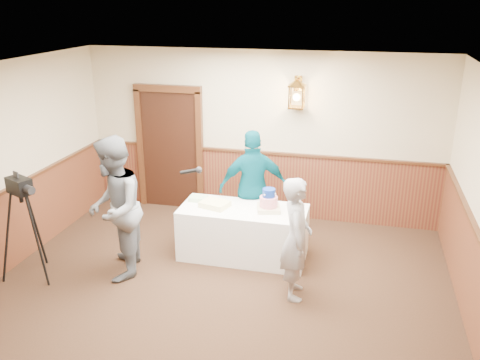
{
  "coord_description": "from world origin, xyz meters",
  "views": [
    {
      "loc": [
        1.62,
        -4.55,
        3.57
      ],
      "look_at": [
        0.09,
        1.7,
        1.25
      ],
      "focal_mm": 38.0,
      "sensor_mm": 36.0,
      "label": 1
    }
  ],
  "objects_px": {
    "interviewer": "(114,209)",
    "tiered_cake": "(269,202)",
    "baker": "(296,238)",
    "tv_camera_rig": "(27,234)",
    "display_table": "(243,232)",
    "sheet_cake_yellow": "(215,204)",
    "sheet_cake_green": "(198,198)",
    "assistant_p": "(253,187)"
  },
  "relations": [
    {
      "from": "assistant_p",
      "to": "sheet_cake_green",
      "type": "bearing_deg",
      "value": 7.53
    },
    {
      "from": "sheet_cake_green",
      "to": "interviewer",
      "type": "xyz_separation_m",
      "value": [
        -0.8,
        -1.05,
        0.19
      ]
    },
    {
      "from": "baker",
      "to": "tv_camera_rig",
      "type": "relative_size",
      "value": 1.11
    },
    {
      "from": "tiered_cake",
      "to": "sheet_cake_yellow",
      "type": "bearing_deg",
      "value": -176.22
    },
    {
      "from": "display_table",
      "to": "tv_camera_rig",
      "type": "bearing_deg",
      "value": -154.59
    },
    {
      "from": "sheet_cake_green",
      "to": "assistant_p",
      "type": "xyz_separation_m",
      "value": [
        0.74,
        0.39,
        0.1
      ]
    },
    {
      "from": "tiered_cake",
      "to": "interviewer",
      "type": "relative_size",
      "value": 0.2
    },
    {
      "from": "tiered_cake",
      "to": "sheet_cake_yellow",
      "type": "height_order",
      "value": "tiered_cake"
    },
    {
      "from": "sheet_cake_yellow",
      "to": "sheet_cake_green",
      "type": "distance_m",
      "value": 0.35
    },
    {
      "from": "baker",
      "to": "tv_camera_rig",
      "type": "height_order",
      "value": "baker"
    },
    {
      "from": "tiered_cake",
      "to": "assistant_p",
      "type": "distance_m",
      "value": 0.61
    },
    {
      "from": "display_table",
      "to": "tv_camera_rig",
      "type": "xyz_separation_m",
      "value": [
        -2.64,
        -1.25,
        0.26
      ]
    },
    {
      "from": "tv_camera_rig",
      "to": "baker",
      "type": "bearing_deg",
      "value": 30.86
    },
    {
      "from": "tiered_cake",
      "to": "sheet_cake_green",
      "type": "xyz_separation_m",
      "value": [
        -1.07,
        0.12,
        -0.1
      ]
    },
    {
      "from": "tiered_cake",
      "to": "interviewer",
      "type": "height_order",
      "value": "interviewer"
    },
    {
      "from": "sheet_cake_yellow",
      "to": "interviewer",
      "type": "relative_size",
      "value": 0.2
    },
    {
      "from": "tiered_cake",
      "to": "baker",
      "type": "bearing_deg",
      "value": -59.41
    },
    {
      "from": "sheet_cake_green",
      "to": "assistant_p",
      "type": "relative_size",
      "value": 0.15
    },
    {
      "from": "tiered_cake",
      "to": "interviewer",
      "type": "bearing_deg",
      "value": -153.75
    },
    {
      "from": "sheet_cake_yellow",
      "to": "tv_camera_rig",
      "type": "height_order",
      "value": "tv_camera_rig"
    },
    {
      "from": "sheet_cake_yellow",
      "to": "baker",
      "type": "distance_m",
      "value": 1.52
    },
    {
      "from": "interviewer",
      "to": "tiered_cake",
      "type": "bearing_deg",
      "value": 98.7
    },
    {
      "from": "interviewer",
      "to": "baker",
      "type": "relative_size",
      "value": 1.22
    },
    {
      "from": "baker",
      "to": "assistant_p",
      "type": "height_order",
      "value": "assistant_p"
    },
    {
      "from": "display_table",
      "to": "interviewer",
      "type": "bearing_deg",
      "value": -149.12
    },
    {
      "from": "sheet_cake_green",
      "to": "tv_camera_rig",
      "type": "bearing_deg",
      "value": -144.01
    },
    {
      "from": "tv_camera_rig",
      "to": "interviewer",
      "type": "bearing_deg",
      "value": 41.33
    },
    {
      "from": "sheet_cake_yellow",
      "to": "sheet_cake_green",
      "type": "bearing_deg",
      "value": 149.94
    },
    {
      "from": "tiered_cake",
      "to": "sheet_cake_yellow",
      "type": "relative_size",
      "value": 0.99
    },
    {
      "from": "interviewer",
      "to": "tv_camera_rig",
      "type": "height_order",
      "value": "interviewer"
    },
    {
      "from": "tiered_cake",
      "to": "sheet_cake_green",
      "type": "relative_size",
      "value": 1.49
    },
    {
      "from": "tiered_cake",
      "to": "tv_camera_rig",
      "type": "distance_m",
      "value": 3.26
    },
    {
      "from": "sheet_cake_yellow",
      "to": "tv_camera_rig",
      "type": "bearing_deg",
      "value": -151.26
    },
    {
      "from": "sheet_cake_green",
      "to": "baker",
      "type": "bearing_deg",
      "value": -31.91
    },
    {
      "from": "interviewer",
      "to": "tv_camera_rig",
      "type": "distance_m",
      "value": 1.21
    },
    {
      "from": "tv_camera_rig",
      "to": "assistant_p",
      "type": "bearing_deg",
      "value": 57.97
    },
    {
      "from": "baker",
      "to": "tv_camera_rig",
      "type": "distance_m",
      "value": 3.53
    },
    {
      "from": "sheet_cake_yellow",
      "to": "sheet_cake_green",
      "type": "xyz_separation_m",
      "value": [
        -0.3,
        0.18,
        -0.01
      ]
    },
    {
      "from": "sheet_cake_green",
      "to": "assistant_p",
      "type": "height_order",
      "value": "assistant_p"
    },
    {
      "from": "sheet_cake_yellow",
      "to": "interviewer",
      "type": "xyz_separation_m",
      "value": [
        -1.11,
        -0.88,
        0.18
      ]
    },
    {
      "from": "display_table",
      "to": "sheet_cake_yellow",
      "type": "height_order",
      "value": "sheet_cake_yellow"
    },
    {
      "from": "sheet_cake_yellow",
      "to": "tiered_cake",
      "type": "bearing_deg",
      "value": 3.78
    }
  ]
}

